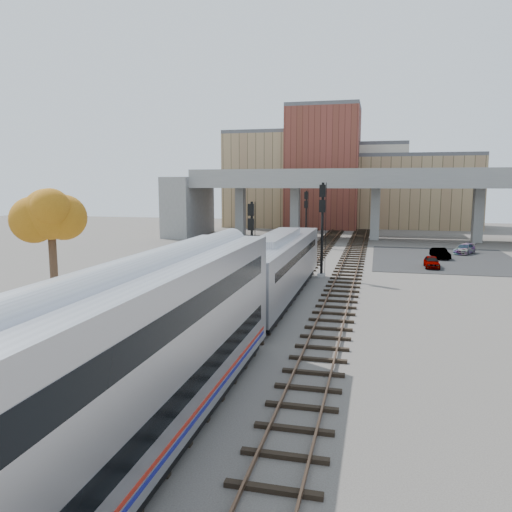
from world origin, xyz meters
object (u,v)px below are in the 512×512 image
at_px(car_b, 440,253).
at_px(car_c, 465,249).
at_px(signal_mast_near, 252,250).
at_px(signal_mast_far, 306,219).
at_px(car_a, 432,262).
at_px(locomotive, 277,265).
at_px(coach, 74,405).
at_px(signal_mast_mid, 322,230).
at_px(tree, 51,218).

distance_m(car_b, car_c, 5.29).
height_order(signal_mast_near, signal_mast_far, signal_mast_far).
bearing_deg(car_b, car_a, -116.57).
height_order(signal_mast_near, car_a, signal_mast_near).
bearing_deg(car_c, car_a, -85.34).
relative_size(locomotive, signal_mast_far, 2.82).
relative_size(coach, car_b, 7.73).
distance_m(locomotive, signal_mast_mid, 8.86).
distance_m(coach, car_c, 50.88).
relative_size(coach, signal_mast_near, 3.94).
xyz_separation_m(tree, car_b, (23.97, 28.85, -5.09)).
xyz_separation_m(signal_mast_far, car_b, (14.72, -7.06, -2.72)).
height_order(locomotive, car_c, locomotive).
height_order(signal_mast_mid, tree, signal_mast_mid).
relative_size(coach, signal_mast_far, 3.70).
bearing_deg(coach, signal_mast_near, 94.98).
bearing_deg(signal_mast_near, car_c, 53.87).
relative_size(locomotive, car_b, 5.89).
xyz_separation_m(locomotive, coach, (-0.00, -22.61, 0.52)).
bearing_deg(car_b, signal_mast_mid, -142.86).
height_order(coach, car_c, coach).
relative_size(coach, car_a, 7.95).
bearing_deg(locomotive, car_a, 53.85).
distance_m(signal_mast_far, car_a, 18.89).
relative_size(locomotive, car_c, 5.23).
distance_m(tree, car_a, 32.46).
relative_size(locomotive, signal_mast_mid, 2.49).
height_order(tree, car_b, tree).
xyz_separation_m(signal_mast_far, car_c, (17.72, -2.71, -2.72)).
height_order(car_a, car_b, car_a).
relative_size(signal_mast_near, car_b, 1.96).
height_order(signal_mast_mid, car_b, signal_mast_mid).
distance_m(coach, signal_mast_near, 24.20).
xyz_separation_m(signal_mast_mid, car_b, (10.62, 12.94, -3.34)).
bearing_deg(tree, signal_mast_near, 44.03).
height_order(locomotive, coach, coach).
xyz_separation_m(locomotive, car_a, (11.21, 15.34, -1.70)).
distance_m(signal_mast_near, car_b, 24.88).
bearing_deg(tree, coach, -53.18).
bearing_deg(signal_mast_mid, signal_mast_near, -120.47).
xyz_separation_m(signal_mast_mid, car_a, (9.21, 6.87, -3.34)).
height_order(locomotive, signal_mast_far, signal_mast_far).
distance_m(locomotive, car_a, 19.07).
bearing_deg(signal_mast_near, car_a, 46.12).
height_order(tree, car_a, tree).
bearing_deg(locomotive, signal_mast_mid, 76.72).
relative_size(signal_mast_mid, car_c, 2.10).
relative_size(locomotive, signal_mast_near, 3.00).
bearing_deg(locomotive, car_c, 58.78).
xyz_separation_m(signal_mast_near, car_c, (17.72, 24.27, -2.44)).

